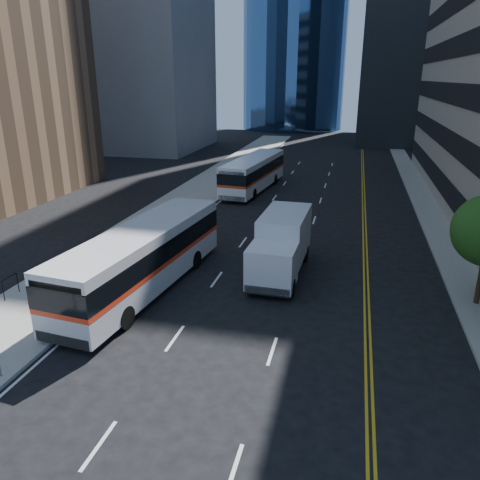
% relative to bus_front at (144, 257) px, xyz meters
% --- Properties ---
extents(ground, '(160.00, 160.00, 0.00)m').
position_rel_bus_front_xyz_m(ground, '(6.60, -6.04, -1.73)').
color(ground, black).
rests_on(ground, ground).
extents(sidewalk_west, '(5.00, 90.00, 0.15)m').
position_rel_bus_front_xyz_m(sidewalk_west, '(-3.90, 18.96, -1.65)').
color(sidewalk_west, gray).
rests_on(sidewalk_west, ground).
extents(sidewalk_east, '(2.00, 90.00, 0.15)m').
position_rel_bus_front_xyz_m(sidewalk_east, '(15.60, 18.96, -1.65)').
color(sidewalk_east, gray).
rests_on(sidewalk_east, ground).
extents(midrise_west, '(18.00, 18.00, 35.00)m').
position_rel_bus_front_xyz_m(midrise_west, '(-21.40, 45.96, 15.77)').
color(midrise_west, gray).
rests_on(midrise_west, ground).
extents(bus_front, '(3.92, 12.48, 3.16)m').
position_rel_bus_front_xyz_m(bus_front, '(0.00, 0.00, 0.00)').
color(bus_front, silver).
rests_on(bus_front, ground).
extents(bus_rear, '(3.81, 11.92, 3.02)m').
position_rel_bus_front_xyz_m(bus_rear, '(0.67, 22.51, -0.08)').
color(bus_rear, white).
rests_on(bus_rear, ground).
extents(box_truck, '(2.50, 6.71, 3.18)m').
position_rel_bus_front_xyz_m(box_truck, '(6.23, 3.50, -0.05)').
color(box_truck, silver).
rests_on(box_truck, ground).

